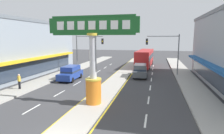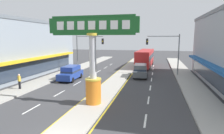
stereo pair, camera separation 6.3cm
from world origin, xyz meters
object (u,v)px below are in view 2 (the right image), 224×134
at_px(district_sign, 93,61).
at_px(traffic_light_right_side, 166,47).
at_px(bus_far_right_lane, 145,57).
at_px(traffic_light_left_side, 87,46).
at_px(suv_near_right_lane, 140,70).
at_px(storefront_left, 15,48).
at_px(pedestrian_near_kerb, 19,80).
at_px(suv_near_left_lane, 71,73).

bearing_deg(district_sign, traffic_light_right_side, 66.33).
bearing_deg(bus_far_right_lane, traffic_light_right_side, -65.76).
relative_size(traffic_light_left_side, traffic_light_right_side, 1.00).
distance_m(traffic_light_left_side, suv_near_right_lane, 10.20).
height_order(storefront_left, bus_far_right_lane, storefront_left).
relative_size(traffic_light_left_side, pedestrian_near_kerb, 3.80).
distance_m(suv_near_right_lane, pedestrian_near_kerb, 15.71).
bearing_deg(traffic_light_right_side, storefront_left, -165.80).
distance_m(storefront_left, bus_far_right_lane, 22.78).
bearing_deg(suv_near_left_lane, suv_near_right_lane, 24.13).
distance_m(district_sign, traffic_light_left_side, 16.42).
bearing_deg(suv_near_left_lane, storefront_left, 175.10).
bearing_deg(traffic_light_right_side, district_sign, -113.67).
bearing_deg(storefront_left, suv_near_left_lane, -4.90).
bearing_deg(traffic_light_left_side, pedestrian_near_kerb, -102.18).
relative_size(storefront_left, traffic_light_left_side, 3.91).
relative_size(district_sign, suv_near_right_lane, 1.60).
height_order(storefront_left, traffic_light_left_side, storefront_left).
relative_size(traffic_light_left_side, suv_near_left_lane, 1.33).
xyz_separation_m(traffic_light_left_side, suv_near_right_lane, (9.27, -2.73, -3.26)).
height_order(traffic_light_right_side, bus_far_right_lane, traffic_light_right_side).
height_order(district_sign, traffic_light_left_side, district_sign).
bearing_deg(pedestrian_near_kerb, district_sign, -13.94).
bearing_deg(traffic_light_left_side, storefront_left, -146.34).
height_order(traffic_light_left_side, pedestrian_near_kerb, traffic_light_left_side).
bearing_deg(pedestrian_near_kerb, bus_far_right_lane, 59.38).
bearing_deg(district_sign, suv_near_left_lane, 126.34).
bearing_deg(suv_near_right_lane, storefront_left, -169.94).
bearing_deg(traffic_light_left_side, suv_near_left_lane, -87.60).
distance_m(traffic_light_left_side, suv_near_left_lane, 7.51).
relative_size(traffic_light_left_side, suv_near_right_lane, 1.32).
xyz_separation_m(bus_far_right_lane, pedestrian_near_kerb, (-12.04, -20.34, -0.76)).
xyz_separation_m(bus_far_right_lane, suv_near_left_lane, (-8.99, -14.27, -0.88)).
bearing_deg(bus_far_right_lane, traffic_light_left_side, -140.96).
xyz_separation_m(suv_near_right_lane, pedestrian_near_kerb, (-12.04, -10.10, 0.12)).
distance_m(district_sign, pedestrian_near_kerb, 9.84).
distance_m(traffic_light_right_side, suv_near_right_lane, 5.36).
bearing_deg(suv_near_right_lane, bus_far_right_lane, 90.01).
relative_size(traffic_light_left_side, bus_far_right_lane, 0.55).
xyz_separation_m(suv_near_right_lane, bus_far_right_lane, (-0.00, 10.24, 0.88)).
xyz_separation_m(traffic_light_right_side, suv_near_left_lane, (-12.57, -6.31, -3.26)).
xyz_separation_m(storefront_left, pedestrian_near_kerb, (6.18, -6.86, -3.03)).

